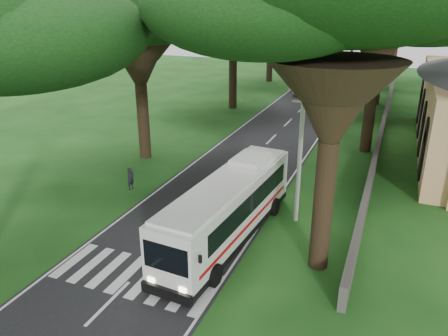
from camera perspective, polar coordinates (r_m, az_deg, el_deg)
name	(u,v)px	position (r m, az deg, el deg)	size (l,w,h in m)	color
ground	(157,254)	(22.13, -8.69, -11.05)	(140.00, 140.00, 0.00)	#154112
road	(285,125)	(43.68, 8.03, 5.56)	(8.00, 120.00, 0.04)	black
crosswalk	(135,277)	(20.75, -11.54, -13.72)	(8.00, 3.00, 0.01)	silver
property_wall	(381,132)	(41.42, 19.88, 4.45)	(0.35, 50.00, 1.20)	#383533
pole_near	(300,151)	(23.58, 9.93, 2.25)	(1.60, 0.24, 8.00)	gray
pole_mid	(348,85)	(42.79, 15.92, 10.37)	(1.60, 0.24, 8.00)	gray
pole_far	(368,59)	(62.50, 18.24, 13.39)	(1.60, 0.24, 8.00)	gray
tree_l_mida	(135,1)	(33.15, -11.54, 20.55)	(14.87, 14.87, 14.78)	black
tree_l_midb	(233,11)	(49.10, 1.22, 19.80)	(13.28, 13.28, 13.37)	black
tree_r_midb	(387,7)	(53.94, 20.54, 19.06)	(14.49, 14.49, 13.94)	black
tree_r_far	(401,6)	(71.90, 22.08, 18.98)	(14.97, 14.97, 13.82)	black
coach_bus	(229,207)	(22.30, 0.61, -5.16)	(3.36, 11.62, 3.38)	silver
distant_car_a	(303,89)	(58.12, 10.24, 10.12)	(1.67, 4.15, 1.42)	silver
distant_car_b	(327,71)	(74.14, 13.34, 12.19)	(1.26, 3.62, 1.19)	navy
distant_car_c	(343,70)	(75.95, 15.29, 12.29)	(1.91, 4.69, 1.36)	maroon
pedestrian	(131,179)	(29.14, -12.12, -1.37)	(0.54, 0.36, 1.49)	black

